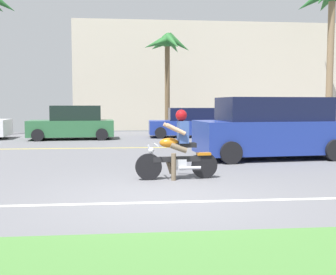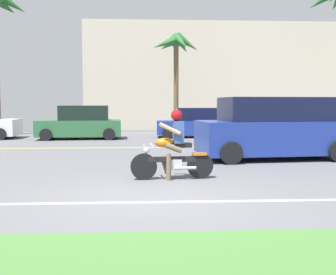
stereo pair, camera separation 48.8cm
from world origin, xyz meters
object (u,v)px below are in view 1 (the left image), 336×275
palm_tree_0 (167,49)px  palm_tree_2 (332,7)px  suv_nearby (271,129)px  parked_car_2 (188,123)px  parked_car_1 (73,124)px  motorcyclist (178,150)px

palm_tree_0 → palm_tree_2: bearing=-0.1°
suv_nearby → palm_tree_0: size_ratio=0.85×
parked_car_2 → palm_tree_0: bearing=108.3°
parked_car_1 → parked_car_2: 5.67m
motorcyclist → palm_tree_0: size_ratio=0.33×
suv_nearby → palm_tree_0: (-2.21, 10.77, 3.80)m
suv_nearby → palm_tree_2: (7.30, 10.76, 6.33)m
palm_tree_2 → parked_car_2: bearing=-164.3°
motorcyclist → palm_tree_2: palm_tree_2 is taller
parked_car_2 → palm_tree_0: size_ratio=0.67×
motorcyclist → parked_car_1: parked_car_1 is taller
palm_tree_0 → parked_car_2: bearing=-71.7°
suv_nearby → palm_tree_2: palm_tree_2 is taller
suv_nearby → parked_car_1: size_ratio=1.18×
motorcyclist → parked_car_2: (1.92, 11.63, 0.04)m
suv_nearby → parked_car_2: bearing=99.5°
parked_car_2 → suv_nearby: bearing=-80.5°
motorcyclist → parked_car_2: 11.78m
palm_tree_2 → palm_tree_0: bearing=179.9°
parked_car_2 → palm_tree_2: (8.69, 2.45, 6.56)m
parked_car_1 → palm_tree_2: size_ratio=0.46×
parked_car_1 → palm_tree_0: bearing=33.5°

